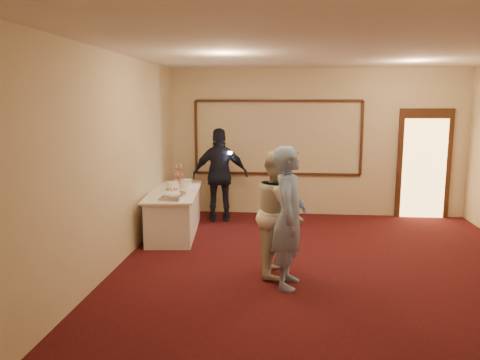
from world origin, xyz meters
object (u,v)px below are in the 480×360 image
object	(u,v)px
pavlova_tray	(172,195)
guest	(220,175)
buffet_table	(175,212)
woman	(279,213)
man	(289,217)
cupcake_stand	(179,175)
plate_stack_b	(186,184)
plate_stack_a	(173,186)
tart	(179,194)

from	to	relation	value
pavlova_tray	guest	size ratio (longest dim) A/B	0.26
guest	buffet_table	bearing A→B (deg)	44.00
buffet_table	pavlova_tray	size ratio (longest dim) A/B	4.70
buffet_table	woman	xyz separation A→B (m)	(1.88, -1.84, 0.46)
man	woman	distance (m)	0.45
buffet_table	guest	bearing A→B (deg)	53.34
cupcake_stand	guest	world-z (taller)	guest
cupcake_stand	plate_stack_b	bearing A→B (deg)	-64.55
buffet_table	woman	world-z (taller)	woman
pavlova_tray	guest	distance (m)	1.80
plate_stack_a	plate_stack_b	distance (m)	0.34
buffet_table	pavlova_tray	world-z (taller)	pavlova_tray
cupcake_stand	plate_stack_a	distance (m)	0.86
tart	cupcake_stand	bearing A→B (deg)	103.20
man	guest	bearing A→B (deg)	29.19
man	buffet_table	bearing A→B (deg)	48.34
plate_stack_b	guest	xyz separation A→B (m)	(0.53, 0.67, 0.06)
woman	guest	bearing A→B (deg)	23.04
woman	buffet_table	bearing A→B (deg)	45.47
tart	man	distance (m)	2.62
tart	guest	xyz separation A→B (m)	(0.51, 1.33, 0.12)
buffet_table	guest	world-z (taller)	guest
plate_stack_a	man	bearing A→B (deg)	-47.89
cupcake_stand	plate_stack_b	size ratio (longest dim) A/B	2.01
tart	woman	xyz separation A→B (m)	(1.70, -1.44, 0.05)
buffet_table	plate_stack_a	distance (m)	0.47
pavlova_tray	man	bearing A→B (deg)	-38.69
plate_stack_b	woman	size ratio (longest dim) A/B	0.12
buffet_table	tart	xyz separation A→B (m)	(0.18, -0.40, 0.41)
pavlova_tray	woman	size ratio (longest dim) A/B	0.28
plate_stack_a	tart	size ratio (longest dim) A/B	0.77
plate_stack_b	buffet_table	bearing A→B (deg)	-121.89
cupcake_stand	man	world-z (taller)	man
pavlova_tray	guest	xyz separation A→B (m)	(0.54, 1.71, 0.07)
pavlova_tray	guest	world-z (taller)	guest
cupcake_stand	woman	size ratio (longest dim) A/B	0.23
cupcake_stand	plate_stack_b	world-z (taller)	cupcake_stand
buffet_table	cupcake_stand	size ratio (longest dim) A/B	5.62
pavlova_tray	tart	xyz separation A→B (m)	(0.03, 0.38, -0.05)
plate_stack_a	plate_stack_b	bearing A→B (deg)	57.89
cupcake_stand	man	distance (m)	3.76
pavlova_tray	woman	distance (m)	2.03
cupcake_stand	woman	xyz separation A→B (m)	(1.99, -2.67, -0.06)
man	pavlova_tray	bearing A→B (deg)	58.13
buffet_table	cupcake_stand	world-z (taller)	cupcake_stand
cupcake_stand	guest	xyz separation A→B (m)	(0.80, 0.10, 0.00)
pavlova_tray	man	xyz separation A→B (m)	(1.86, -1.49, 0.05)
cupcake_stand	man	xyz separation A→B (m)	(2.12, -3.11, -0.01)
pavlova_tray	plate_stack_a	distance (m)	0.77
pavlova_tray	cupcake_stand	world-z (taller)	cupcake_stand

